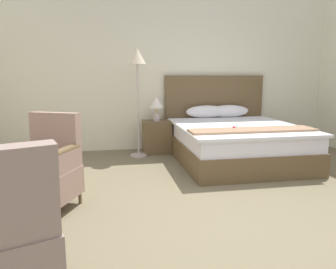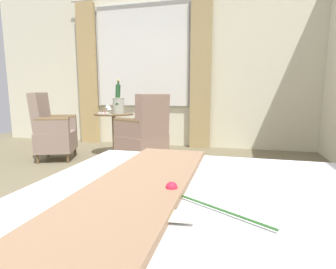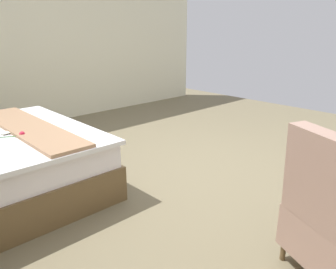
{
  "view_description": "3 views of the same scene",
  "coord_description": "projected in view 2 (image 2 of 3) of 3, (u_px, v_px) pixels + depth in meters",
  "views": [
    {
      "loc": [
        -1.04,
        -2.87,
        1.37
      ],
      "look_at": [
        -0.36,
        0.8,
        0.69
      ],
      "focal_mm": 35.0,
      "sensor_mm": 36.0,
      "label": 1
    },
    {
      "loc": [
        1.68,
        1.73,
        0.99
      ],
      "look_at": [
        -0.84,
        1.09,
        0.58
      ],
      "focal_mm": 28.0,
      "sensor_mm": 36.0,
      "label": 2
    },
    {
      "loc": [
        -2.2,
        2.47,
        1.52
      ],
      "look_at": [
        -0.44,
        0.8,
        0.74
      ],
      "focal_mm": 35.0,
      "sensor_mm": 36.0,
      "label": 3
    }
  ],
  "objects": [
    {
      "name": "snack_plate",
      "position": [
        103.0,
        113.0,
        4.15
      ],
      "size": [
        0.18,
        0.18,
        0.04
      ],
      "color": "white",
      "rests_on": "side_table_round"
    },
    {
      "name": "side_table_round",
      "position": [
        114.0,
        130.0,
        4.19
      ],
      "size": [
        0.62,
        0.62,
        0.68
      ],
      "color": "brown",
      "rests_on": "ground"
    },
    {
      "name": "armchair_facing_bed",
      "position": [
        53.0,
        131.0,
        3.9
      ],
      "size": [
        0.67,
        0.68,
        1.0
      ],
      "color": "brown",
      "rests_on": "ground"
    },
    {
      "name": "champagne_bucket",
      "position": [
        118.0,
        103.0,
        4.15
      ],
      "size": [
        0.19,
        0.19,
        0.53
      ],
      "color": "#B4B8A9",
      "rests_on": "side_table_round"
    },
    {
      "name": "armchair_by_window",
      "position": [
        144.0,
        135.0,
        3.57
      ],
      "size": [
        0.73,
        0.72,
        0.98
      ],
      "color": "brown",
      "rests_on": "ground"
    },
    {
      "name": "wall_window_side",
      "position": [
        144.0,
        66.0,
        5.01
      ],
      "size": [
        0.27,
        6.36,
        3.02
      ],
      "color": "#EBE6CA",
      "rests_on": "ground"
    },
    {
      "name": "ground_plane",
      "position": [
        17.0,
        213.0,
        2.18
      ],
      "size": [
        7.81,
        7.81,
        0.0
      ],
      "primitive_type": "plane",
      "color": "#71674D"
    },
    {
      "name": "wine_glass_near_edge",
      "position": [
        109.0,
        108.0,
        3.98
      ],
      "size": [
        0.08,
        0.08,
        0.14
      ],
      "color": "white",
      "rests_on": "side_table_round"
    },
    {
      "name": "wine_glass_near_bucket",
      "position": [
        107.0,
        106.0,
        4.21
      ],
      "size": [
        0.07,
        0.07,
        0.15
      ],
      "color": "white",
      "rests_on": "side_table_round"
    }
  ]
}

